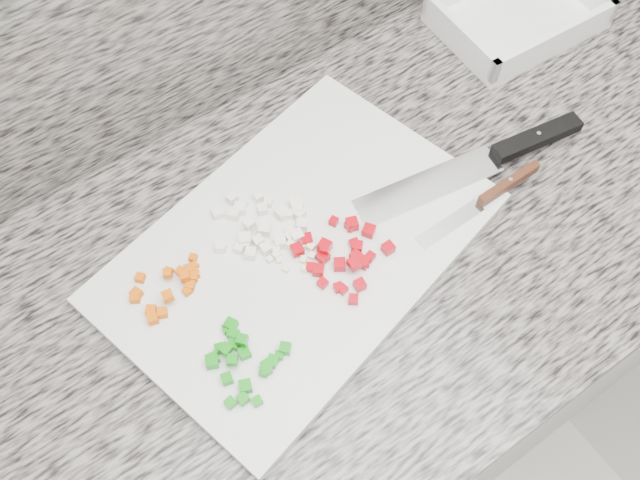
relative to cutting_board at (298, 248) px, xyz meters
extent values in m
cube|color=silver|center=(0.09, -0.03, -0.48)|extent=(3.92, 0.62, 0.86)
cube|color=slate|center=(0.09, -0.03, -0.03)|extent=(3.96, 0.64, 0.04)
cube|color=silver|center=(0.00, 0.00, 0.00)|extent=(0.55, 0.43, 0.02)
cube|color=#CF5304|center=(-0.15, 0.02, 0.01)|extent=(0.01, 0.01, 0.01)
cube|color=#CF5304|center=(-0.16, 0.05, 0.02)|extent=(0.01, 0.01, 0.01)
cube|color=#CF5304|center=(-0.20, 0.01, 0.01)|extent=(0.02, 0.02, 0.01)
cube|color=#CF5304|center=(-0.12, 0.06, 0.01)|extent=(0.01, 0.01, 0.01)
cube|color=#CF5304|center=(-0.14, 0.03, 0.01)|extent=(0.02, 0.02, 0.01)
cube|color=#CF5304|center=(-0.20, 0.02, 0.01)|extent=(0.02, 0.02, 0.01)
cube|color=#CF5304|center=(-0.19, 0.07, 0.01)|extent=(0.02, 0.02, 0.01)
cube|color=#CF5304|center=(-0.12, 0.05, 0.01)|extent=(0.01, 0.01, 0.01)
cube|color=#CF5304|center=(-0.19, 0.01, 0.01)|extent=(0.02, 0.02, 0.01)
cube|color=#CF5304|center=(-0.17, 0.02, 0.02)|extent=(0.01, 0.01, 0.01)
cube|color=#CF5304|center=(-0.14, 0.04, 0.02)|extent=(0.01, 0.01, 0.01)
cube|color=#CF5304|center=(-0.14, 0.05, 0.01)|extent=(0.01, 0.01, 0.01)
cube|color=#CF5304|center=(-0.13, 0.03, 0.01)|extent=(0.01, 0.01, 0.01)
cube|color=#CF5304|center=(-0.13, 0.05, 0.01)|extent=(0.01, 0.01, 0.01)
cube|color=#CF5304|center=(-0.13, 0.04, 0.01)|extent=(0.01, 0.01, 0.01)
cube|color=#CF5304|center=(-0.15, 0.06, 0.01)|extent=(0.01, 0.01, 0.01)
cube|color=#CF5304|center=(-0.13, 0.04, 0.01)|extent=(0.01, 0.01, 0.01)
cube|color=#CF5304|center=(-0.21, 0.05, 0.01)|extent=(0.02, 0.02, 0.01)
cube|color=#CF5304|center=(-0.20, 0.05, 0.01)|extent=(0.02, 0.02, 0.01)
cube|color=white|center=(0.01, 0.04, 0.01)|extent=(0.01, 0.01, 0.01)
cube|color=white|center=(0.02, 0.02, 0.01)|extent=(0.02, 0.02, 0.01)
cube|color=white|center=(-0.03, 0.09, 0.02)|extent=(0.02, 0.02, 0.01)
cube|color=white|center=(-0.08, 0.05, 0.01)|extent=(0.02, 0.02, 0.01)
cube|color=white|center=(-0.07, 0.04, 0.01)|extent=(0.02, 0.02, 0.01)
cube|color=white|center=(-0.08, 0.05, 0.01)|extent=(0.01, 0.01, 0.01)
cube|color=white|center=(0.00, 0.01, 0.02)|extent=(0.02, 0.02, 0.01)
cube|color=white|center=(0.00, 0.07, 0.01)|extent=(0.02, 0.02, 0.01)
cube|color=white|center=(0.03, 0.05, 0.01)|extent=(0.02, 0.02, 0.01)
cube|color=white|center=(-0.04, 0.02, 0.01)|extent=(0.01, 0.01, 0.01)
cube|color=white|center=(-0.03, 0.11, 0.01)|extent=(0.01, 0.01, 0.01)
cube|color=white|center=(-0.06, 0.10, 0.01)|extent=(0.02, 0.02, 0.01)
cube|color=white|center=(-0.04, 0.08, 0.01)|extent=(0.02, 0.02, 0.01)
cube|color=white|center=(0.03, 0.04, 0.02)|extent=(0.02, 0.02, 0.01)
cube|color=white|center=(-0.01, 0.07, 0.01)|extent=(0.02, 0.02, 0.01)
cube|color=white|center=(-0.04, 0.03, 0.01)|extent=(0.01, 0.01, 0.01)
cube|color=white|center=(-0.06, 0.02, 0.01)|extent=(0.02, 0.02, 0.01)
cube|color=white|center=(0.03, 0.03, 0.01)|extent=(0.02, 0.02, 0.01)
cube|color=white|center=(-0.02, 0.01, 0.02)|extent=(0.02, 0.02, 0.01)
cube|color=white|center=(0.00, 0.09, 0.01)|extent=(0.01, 0.01, 0.01)
cube|color=white|center=(-0.02, 0.04, 0.02)|extent=(0.02, 0.02, 0.01)
cube|color=white|center=(-0.05, 0.04, 0.01)|extent=(0.02, 0.02, 0.01)
cube|color=white|center=(0.01, 0.05, 0.02)|extent=(0.02, 0.02, 0.01)
cube|color=white|center=(0.03, 0.05, 0.02)|extent=(0.02, 0.02, 0.01)
cube|color=white|center=(-0.03, 0.09, 0.01)|extent=(0.02, 0.02, 0.01)
cube|color=white|center=(-0.05, 0.04, 0.02)|extent=(0.02, 0.02, 0.01)
cube|color=white|center=(-0.04, 0.05, 0.02)|extent=(0.01, 0.01, 0.01)
cube|color=white|center=(0.00, 0.01, 0.01)|extent=(0.01, 0.01, 0.01)
cube|color=#0C7C0B|center=(-0.14, -0.05, 0.01)|extent=(0.01, 0.01, 0.01)
cube|color=#0C7C0B|center=(-0.10, -0.11, 0.01)|extent=(0.01, 0.01, 0.01)
cube|color=#0C7C0B|center=(-0.15, -0.14, 0.01)|extent=(0.01, 0.01, 0.01)
cube|color=#0C7C0B|center=(-0.13, -0.06, 0.01)|extent=(0.02, 0.02, 0.01)
cube|color=#0C7C0B|center=(-0.15, -0.09, 0.02)|extent=(0.02, 0.02, 0.01)
cube|color=#0C7C0B|center=(-0.17, -0.13, 0.01)|extent=(0.01, 0.01, 0.01)
cube|color=#0C7C0B|center=(-0.17, -0.07, 0.02)|extent=(0.02, 0.02, 0.01)
cube|color=#0C7C0B|center=(-0.13, -0.09, 0.01)|extent=(0.02, 0.02, 0.01)
cube|color=#0C7C0B|center=(-0.13, -0.05, 0.01)|extent=(0.02, 0.02, 0.01)
cube|color=#0C7C0B|center=(-0.12, -0.11, 0.01)|extent=(0.01, 0.01, 0.01)
cube|color=#0C7C0B|center=(-0.16, -0.06, 0.01)|extent=(0.01, 0.01, 0.01)
cube|color=#0C7C0B|center=(-0.11, -0.11, 0.01)|extent=(0.02, 0.02, 0.01)
cube|color=#0C7C0B|center=(-0.13, -0.12, 0.01)|extent=(0.01, 0.01, 0.01)
cube|color=#0C7C0B|center=(-0.13, -0.12, 0.01)|extent=(0.01, 0.01, 0.01)
cube|color=#0C7C0B|center=(-0.16, -0.12, 0.02)|extent=(0.02, 0.02, 0.01)
cube|color=#0C7C0B|center=(-0.18, -0.13, 0.01)|extent=(0.01, 0.01, 0.01)
cube|color=#0C7C0B|center=(-0.09, -0.11, 0.01)|extent=(0.02, 0.02, 0.01)
cube|color=#0C7C0B|center=(-0.17, -0.07, 0.01)|extent=(0.01, 0.01, 0.01)
cube|color=#0C7C0B|center=(-0.15, -0.09, 0.01)|extent=(0.01, 0.01, 0.01)
cube|color=#0C7C0B|center=(-0.17, -0.10, 0.01)|extent=(0.01, 0.01, 0.01)
cube|color=#0C7C0B|center=(-0.13, -0.08, 0.02)|extent=(0.02, 0.02, 0.01)
cube|color=#0C7C0B|center=(-0.14, -0.07, 0.01)|extent=(0.02, 0.02, 0.01)
cube|color=#0C7C0B|center=(-0.15, -0.07, 0.02)|extent=(0.02, 0.02, 0.01)
cube|color=#AB020C|center=(0.01, -0.04, 0.02)|extent=(0.02, 0.02, 0.01)
cube|color=#AB020C|center=(0.05, -0.06, 0.01)|extent=(0.01, 0.01, 0.01)
cube|color=#AB020C|center=(0.06, -0.07, 0.01)|extent=(0.01, 0.01, 0.01)
cube|color=#AB020C|center=(0.01, -0.10, 0.01)|extent=(0.02, 0.02, 0.01)
cube|color=#AB020C|center=(0.02, -0.06, 0.02)|extent=(0.02, 0.02, 0.01)
cube|color=#AB020C|center=(0.00, -0.08, 0.01)|extent=(0.01, 0.01, 0.01)
cube|color=#AB020C|center=(0.07, -0.02, 0.01)|extent=(0.02, 0.02, 0.01)
cube|color=#AB020C|center=(0.02, -0.03, 0.02)|extent=(0.02, 0.02, 0.01)
cube|color=#AB020C|center=(0.02, -0.03, 0.02)|extent=(0.02, 0.02, 0.01)
cube|color=#AB020C|center=(0.00, -0.05, 0.01)|extent=(0.02, 0.02, 0.01)
cube|color=#AB020C|center=(0.01, 0.00, 0.02)|extent=(0.02, 0.02, 0.01)
cube|color=#AB020C|center=(0.01, -0.09, 0.01)|extent=(0.01, 0.01, 0.01)
cube|color=#AB020C|center=(-0.01, -0.01, 0.02)|extent=(0.02, 0.02, 0.01)
cube|color=#AB020C|center=(0.05, -0.07, 0.01)|extent=(0.02, 0.02, 0.01)
cube|color=#AB020C|center=(0.06, -0.04, 0.01)|extent=(0.01, 0.01, 0.01)
cube|color=#AB020C|center=(0.06, -0.05, 0.01)|extent=(0.02, 0.02, 0.01)
cube|color=#AB020C|center=(0.08, -0.04, 0.02)|extent=(0.02, 0.02, 0.01)
cube|color=#AB020C|center=(0.07, -0.02, 0.02)|extent=(0.02, 0.02, 0.01)
cube|color=#AB020C|center=(-0.01, -0.04, 0.01)|extent=(0.02, 0.02, 0.01)
cube|color=#AB020C|center=(0.03, -0.09, 0.01)|extent=(0.01, 0.01, 0.01)
cube|color=#AB020C|center=(0.04, -0.07, 0.03)|extent=(0.02, 0.02, 0.01)
cube|color=#AB020C|center=(0.06, 0.00, 0.01)|extent=(0.01, 0.01, 0.01)
cube|color=#AB020C|center=(0.09, -0.07, 0.01)|extent=(0.01, 0.01, 0.01)
cube|color=#AB020C|center=(-0.01, -0.06, 0.01)|extent=(0.01, 0.01, 0.01)
cube|color=#AB020C|center=(0.05, -0.07, 0.01)|extent=(0.02, 0.02, 0.01)
cube|color=#F5E9BD|center=(0.01, -0.01, 0.01)|extent=(0.01, 0.01, 0.01)
cube|color=#F5E9BD|center=(0.00, -0.01, 0.01)|extent=(0.01, 0.01, 0.01)
cube|color=#F5E9BD|center=(-0.03, 0.01, 0.01)|extent=(0.01, 0.01, 0.01)
cube|color=#F5E9BD|center=(-0.01, -0.02, 0.01)|extent=(0.01, 0.01, 0.01)
cube|color=#F5E9BD|center=(0.01, 0.01, 0.01)|extent=(0.01, 0.01, 0.01)
cube|color=#F5E9BD|center=(0.00, 0.00, 0.01)|extent=(0.01, 0.01, 0.01)
cube|color=#F5E9BD|center=(-0.01, -0.04, 0.01)|extent=(0.01, 0.01, 0.01)
cube|color=#F5E9BD|center=(-0.01, 0.00, 0.01)|extent=(0.01, 0.01, 0.01)
cube|color=#F5E9BD|center=(-0.03, -0.01, 0.01)|extent=(0.01, 0.01, 0.01)
cube|color=#F5E9BD|center=(-0.04, 0.00, 0.01)|extent=(0.01, 0.01, 0.01)
cube|color=#F5E9BD|center=(-0.03, 0.00, 0.01)|extent=(0.01, 0.01, 0.01)
cube|color=#F5E9BD|center=(0.00, 0.02, 0.01)|extent=(0.01, 0.01, 0.01)
cube|color=#F5E9BD|center=(-0.03, -0.02, 0.01)|extent=(0.01, 0.01, 0.01)
cube|color=#F5E9BD|center=(-0.01, -0.02, 0.01)|extent=(0.01, 0.01, 0.01)
cube|color=#F5E9BD|center=(0.00, -0.03, 0.01)|extent=(0.01, 0.01, 0.01)
cube|color=silver|center=(0.19, -0.03, 0.01)|extent=(0.21, 0.08, 0.00)
cube|color=black|center=(0.36, -0.05, 0.02)|extent=(0.14, 0.05, 0.02)
cylinder|color=silver|center=(0.36, -0.05, 0.03)|extent=(0.01, 0.01, 0.00)
cube|color=silver|center=(0.18, -0.09, 0.01)|extent=(0.10, 0.02, 0.00)
cube|color=#4C2213|center=(0.28, -0.09, 0.02)|extent=(0.10, 0.01, 0.02)
cylinder|color=silver|center=(0.28, -0.09, 0.03)|extent=(0.01, 0.01, 0.00)
cube|color=white|center=(0.51, 0.14, 0.00)|extent=(0.25, 0.19, 0.01)
cube|color=white|center=(0.51, 0.06, 0.02)|extent=(0.24, 0.02, 0.04)
cube|color=white|center=(0.40, 0.15, 0.02)|extent=(0.02, 0.17, 0.04)
camera|label=1|loc=(-0.24, -0.38, 0.80)|focal=40.00mm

